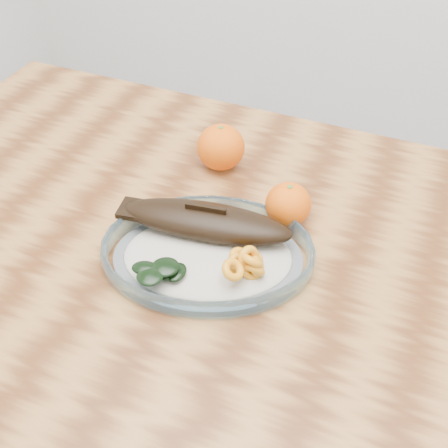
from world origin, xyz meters
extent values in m
cube|color=#5B3015|center=(0.00, 0.00, 0.73)|extent=(1.20, 0.80, 0.04)
cylinder|color=brown|center=(-0.54, 0.34, 0.35)|extent=(0.06, 0.06, 0.71)
ellipsoid|color=white|center=(0.02, -0.02, 0.76)|extent=(0.64, 0.54, 0.01)
torus|color=#99CFED|center=(0.02, -0.02, 0.77)|extent=(0.68, 0.68, 0.03)
ellipsoid|color=beige|center=(0.02, -0.02, 0.77)|extent=(0.57, 0.48, 0.02)
ellipsoid|color=black|center=(0.00, 0.02, 0.80)|extent=(0.26, 0.11, 0.04)
ellipsoid|color=black|center=(0.00, 0.02, 0.79)|extent=(0.22, 0.09, 0.02)
cube|color=black|center=(-0.11, 0.01, 0.80)|extent=(0.05, 0.05, 0.01)
cube|color=black|center=(0.00, 0.02, 0.82)|extent=(0.06, 0.02, 0.02)
torus|color=orange|center=(0.09, -0.03, 0.79)|extent=(0.04, 0.04, 0.04)
torus|color=orange|center=(0.08, -0.02, 0.79)|extent=(0.05, 0.04, 0.04)
torus|color=orange|center=(0.07, -0.03, 0.79)|extent=(0.04, 0.04, 0.03)
torus|color=orange|center=(0.09, -0.03, 0.79)|extent=(0.04, 0.03, 0.04)
torus|color=orange|center=(0.09, -0.02, 0.79)|extent=(0.03, 0.04, 0.04)
torus|color=orange|center=(0.07, -0.03, 0.79)|extent=(0.03, 0.04, 0.04)
torus|color=orange|center=(0.07, -0.02, 0.79)|extent=(0.04, 0.05, 0.03)
torus|color=orange|center=(0.07, -0.06, 0.81)|extent=(0.04, 0.04, 0.03)
torus|color=orange|center=(0.09, -0.03, 0.81)|extent=(0.04, 0.04, 0.04)
torus|color=orange|center=(0.08, -0.03, 0.81)|extent=(0.04, 0.03, 0.04)
ellipsoid|color=black|center=(-0.02, -0.08, 0.79)|extent=(0.04, 0.04, 0.01)
ellipsoid|color=black|center=(0.00, -0.07, 0.79)|extent=(0.03, 0.04, 0.01)
ellipsoid|color=black|center=(-0.03, -0.10, 0.80)|extent=(0.04, 0.04, 0.01)
ellipsoid|color=black|center=(-0.04, -0.09, 0.80)|extent=(0.04, 0.03, 0.01)
ellipsoid|color=black|center=(-0.02, -0.08, 0.80)|extent=(0.05, 0.05, 0.01)
sphere|color=#F65005|center=(-0.05, 0.20, 0.79)|extent=(0.08, 0.08, 0.08)
sphere|color=#F65005|center=(0.10, 0.11, 0.78)|extent=(0.07, 0.07, 0.07)
camera|label=1|loc=(0.25, -0.52, 1.33)|focal=45.00mm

